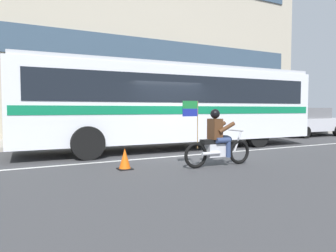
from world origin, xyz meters
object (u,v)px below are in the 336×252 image
object	(u,v)px
transit_bus	(174,101)
fire_hydrant	(38,135)
parked_sedan_curbside	(309,121)
traffic_cone	(125,159)
motorcycle_with_rider	(218,142)

from	to	relation	value
transit_bus	fire_hydrant	bearing A→B (deg)	149.02
parked_sedan_curbside	fire_hydrant	size ratio (longest dim) A/B	5.93
transit_bus	traffic_cone	bearing A→B (deg)	-135.36
transit_bus	traffic_cone	world-z (taller)	transit_bus
transit_bus	fire_hydrant	world-z (taller)	transit_bus
parked_sedan_curbside	fire_hydrant	xyz separation A→B (m)	(-14.38, 1.47, -0.33)
parked_sedan_curbside	fire_hydrant	distance (m)	14.46
fire_hydrant	parked_sedan_curbside	bearing A→B (deg)	-5.85
transit_bus	fire_hydrant	xyz separation A→B (m)	(-4.77, 2.86, -1.37)
parked_sedan_curbside	traffic_cone	bearing A→B (deg)	-160.59
motorcycle_with_rider	parked_sedan_curbside	world-z (taller)	motorcycle_with_rider
motorcycle_with_rider	parked_sedan_curbside	xyz separation A→B (m)	(10.36, 5.24, 0.18)
transit_bus	motorcycle_with_rider	xyz separation A→B (m)	(-0.74, -3.85, -1.22)
motorcycle_with_rider	parked_sedan_curbside	distance (m)	11.61
fire_hydrant	traffic_cone	size ratio (longest dim) A/B	1.36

